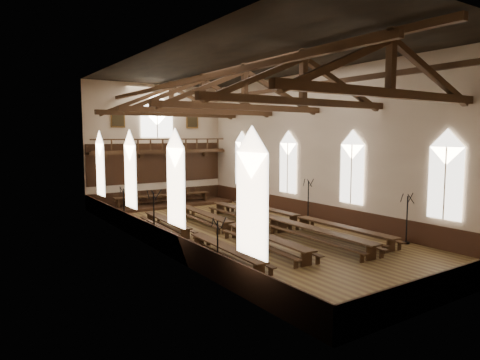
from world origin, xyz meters
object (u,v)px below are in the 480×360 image
object	(u,v)px
candelabrum_right_mid	(308,208)
candelabrum_left_near	(218,259)
candelabrum_right_far	(252,197)
refectory_row_c	(279,222)
candelabrum_right_near	(407,228)
refectory_row_a	(192,234)
refectory_row_d	(299,219)
high_table	(163,196)
candelabrum_left_mid	(154,227)
candelabrum_left_far	(124,215)
refectory_row_b	(232,226)
dais	(163,205)

from	to	relation	value
candelabrum_right_mid	candelabrum_left_near	bearing A→B (deg)	-149.44
candelabrum_right_far	refectory_row_c	bearing A→B (deg)	-115.36
refectory_row_c	candelabrum_left_near	bearing A→B (deg)	-145.35
candelabrum_right_mid	refectory_row_c	bearing A→B (deg)	-158.34
candelabrum_right_mid	candelabrum_right_far	bearing A→B (deg)	90.00
refectory_row_c	candelabrum_right_near	xyz separation A→B (m)	(3.80, -6.10, 0.24)
refectory_row_a	candelabrum_right_far	world-z (taller)	candelabrum_right_far
candelabrum_left_near	candelabrum_right_mid	bearing A→B (deg)	30.56
refectory_row_d	refectory_row_c	bearing A→B (deg)	-174.60
refectory_row_d	candelabrum_right_far	xyz separation A→B (m)	(1.98, 7.85, 0.24)
high_table	candelabrum_right_mid	size ratio (longest dim) A/B	2.78
refectory_row_d	high_table	world-z (taller)	high_table
refectory_row_c	high_table	distance (m)	12.63
candelabrum_left_mid	candelabrum_right_mid	world-z (taller)	candelabrum_left_mid
refectory_row_a	refectory_row_d	xyz separation A→B (m)	(7.46, -0.22, 0.06)
refectory_row_d	high_table	size ratio (longest dim) A/B	1.81
high_table	candelabrum_right_mid	bearing A→B (deg)	-62.17
refectory_row_c	candelabrum_left_far	xyz separation A→B (m)	(-7.30, 6.41, 0.21)
refectory_row_b	candelabrum_right_mid	size ratio (longest dim) A/B	5.04
refectory_row_a	refectory_row_b	world-z (taller)	refectory_row_b
candelabrum_left_near	candelabrum_right_near	xyz separation A→B (m)	(11.10, -1.06, 0.08)
high_table	candelabrum_right_near	size ratio (longest dim) A/B	2.92
refectory_row_b	dais	xyz separation A→B (m)	(0.87, 11.71, -0.43)
candelabrum_left_near	dais	bearing A→B (deg)	73.13
candelabrum_left_far	candelabrum_right_mid	world-z (taller)	candelabrum_right_mid
candelabrum_right_far	dais	bearing A→B (deg)	142.42
refectory_row_d	candelabrum_left_mid	world-z (taller)	candelabrum_left_mid
candelabrum_right_mid	dais	bearing A→B (deg)	117.83
refectory_row_a	high_table	xyz separation A→B (m)	(3.64, 12.08, 0.35)
candelabrum_left_far	high_table	bearing A→B (deg)	48.80
candelabrum_right_far	high_table	bearing A→B (deg)	142.42
candelabrum_left_mid	candelabrum_right_mid	bearing A→B (deg)	-0.35
refectory_row_a	high_table	size ratio (longest dim) A/B	1.72
high_table	refectory_row_c	bearing A→B (deg)	-80.94
candelabrum_left_near	candelabrum_left_far	size ratio (longest dim) A/B	0.95
dais	candelabrum_left_mid	world-z (taller)	candelabrum_left_mid
candelabrum_right_near	refectory_row_a	bearing A→B (deg)	145.45
high_table	candelabrum_right_far	world-z (taller)	candelabrum_right_far
refectory_row_d	candelabrum_right_mid	world-z (taller)	candelabrum_right_mid
high_table	candelabrum_left_far	distance (m)	8.06
refectory_row_d	candelabrum_right_far	world-z (taller)	candelabrum_right_far
candelabrum_left_mid	candelabrum_right_near	distance (m)	13.50
dais	candelabrum_right_far	xyz separation A→B (m)	(5.79, -4.45, 0.68)
refectory_row_a	candelabrum_left_far	size ratio (longest dim) A/B	5.27
refectory_row_d	dais	distance (m)	12.89
candelabrum_left_mid	candelabrum_right_near	xyz separation A→B (m)	(11.10, -7.68, -0.05)
candelabrum_left_far	candelabrum_right_mid	size ratio (longest dim) A/B	0.91
dais	candelabrum_right_near	bearing A→B (deg)	-72.69
candelabrum_right_near	dais	bearing A→B (deg)	107.31
candelabrum_left_far	candelabrum_right_mid	distance (m)	12.13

